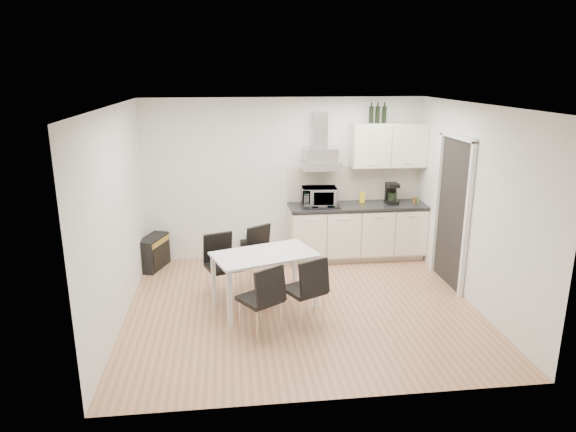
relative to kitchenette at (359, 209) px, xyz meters
name	(u,v)px	position (x,y,z in m)	size (l,w,h in m)	color
ground	(301,307)	(-1.18, -1.73, -0.83)	(4.50, 4.50, 0.00)	tan
wall_back	(284,179)	(-1.18, 0.27, 0.47)	(4.50, 0.10, 2.60)	silver
wall_front	(335,271)	(-1.18, -3.73, 0.47)	(4.50, 0.10, 2.60)	silver
wall_left	(117,217)	(-3.43, -1.73, 0.47)	(0.10, 4.00, 2.60)	silver
wall_right	(474,206)	(1.07, -1.73, 0.47)	(0.10, 4.00, 2.60)	silver
ceiling	(303,105)	(-1.18, -1.73, 1.77)	(4.50, 4.50, 0.00)	white
doorway	(451,213)	(1.03, -1.18, 0.22)	(0.08, 1.04, 2.10)	white
kitchenette	(359,209)	(0.00, 0.00, 0.00)	(2.22, 0.64, 2.52)	beige
dining_table	(264,260)	(-1.66, -1.70, -0.17)	(1.44, 1.10, 0.75)	white
chair_far_left	(223,268)	(-2.19, -1.33, -0.39)	(0.44, 0.50, 0.88)	black
chair_far_right	(267,258)	(-1.58, -1.04, -0.39)	(0.44, 0.50, 0.88)	black
chair_near_left	(260,300)	(-1.77, -2.40, -0.39)	(0.44, 0.50, 0.88)	black
chair_near_right	(304,291)	(-1.22, -2.20, -0.39)	(0.44, 0.50, 0.88)	black
guitar_amp	(154,252)	(-3.28, -0.08, -0.57)	(0.46, 0.67, 0.51)	black
floor_speaker	(247,249)	(-1.82, 0.17, -0.68)	(0.19, 0.16, 0.31)	black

